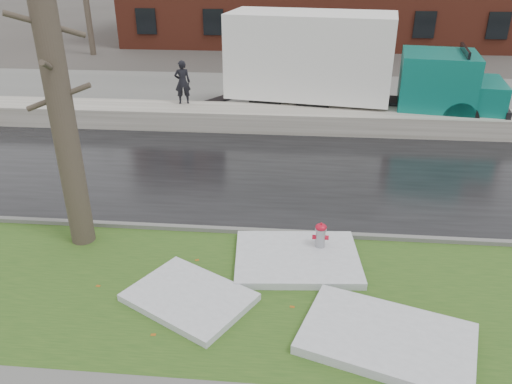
# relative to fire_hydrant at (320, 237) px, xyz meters

# --- Properties ---
(ground) EXTENTS (120.00, 120.00, 0.00)m
(ground) POSITION_rel_fire_hydrant_xyz_m (-1.72, -0.31, -0.43)
(ground) COLOR #47423D
(ground) RESTS_ON ground
(verge) EXTENTS (60.00, 4.50, 0.04)m
(verge) POSITION_rel_fire_hydrant_xyz_m (-1.72, -1.56, -0.41)
(verge) COLOR #274A18
(verge) RESTS_ON ground
(road) EXTENTS (60.00, 7.00, 0.03)m
(road) POSITION_rel_fire_hydrant_xyz_m (-1.72, 4.19, -0.42)
(road) COLOR black
(road) RESTS_ON ground
(parking_lot) EXTENTS (60.00, 9.00, 0.03)m
(parking_lot) POSITION_rel_fire_hydrant_xyz_m (-1.72, 12.69, -0.42)
(parking_lot) COLOR slate
(parking_lot) RESTS_ON ground
(curb) EXTENTS (60.00, 0.15, 0.14)m
(curb) POSITION_rel_fire_hydrant_xyz_m (-1.72, 0.69, -0.36)
(curb) COLOR slate
(curb) RESTS_ON ground
(snowbank) EXTENTS (60.00, 1.60, 0.75)m
(snowbank) POSITION_rel_fire_hydrant_xyz_m (-1.72, 8.39, -0.06)
(snowbank) COLOR beige
(snowbank) RESTS_ON ground
(fire_hydrant) EXTENTS (0.35, 0.30, 0.74)m
(fire_hydrant) POSITION_rel_fire_hydrant_xyz_m (0.00, 0.00, 0.00)
(fire_hydrant) COLOR #999BA1
(fire_hydrant) RESTS_ON verge
(tree) EXTENTS (1.34, 1.58, 6.48)m
(tree) POSITION_rel_fire_hydrant_xyz_m (-5.37, 0.04, 2.87)
(tree) COLOR brown
(tree) RESTS_ON verge
(box_truck) EXTENTS (11.94, 4.18, 3.94)m
(box_truck) POSITION_rel_fire_hydrant_xyz_m (0.99, 9.99, 1.65)
(box_truck) COLOR black
(box_truck) RESTS_ON ground
(worker) EXTENTS (0.67, 0.53, 1.62)m
(worker) POSITION_rel_fire_hydrant_xyz_m (-4.97, 8.81, 1.12)
(worker) COLOR black
(worker) RESTS_ON snowbank
(snow_patch_near) EXTENTS (2.76, 2.21, 0.16)m
(snow_patch_near) POSITION_rel_fire_hydrant_xyz_m (-0.49, -0.41, -0.31)
(snow_patch_near) COLOR silver
(snow_patch_near) RESTS_ON verge
(snow_patch_far) EXTENTS (2.71, 2.49, 0.14)m
(snow_patch_far) POSITION_rel_fire_hydrant_xyz_m (-2.50, -1.90, -0.32)
(snow_patch_far) COLOR silver
(snow_patch_far) RESTS_ON verge
(snow_patch_side) EXTENTS (3.22, 2.59, 0.18)m
(snow_patch_side) POSITION_rel_fire_hydrant_xyz_m (1.07, -2.71, -0.30)
(snow_patch_side) COLOR silver
(snow_patch_side) RESTS_ON verge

